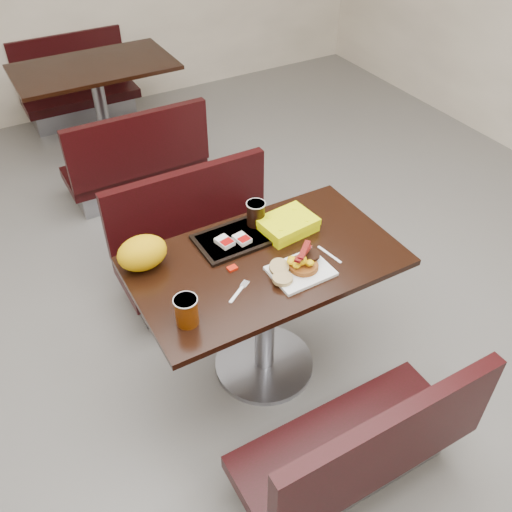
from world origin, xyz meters
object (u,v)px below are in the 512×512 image
coffee_cup_near (187,311)px  knife (329,254)px  bench_far_s (132,151)px  bench_far_n (78,82)px  pancake_stack (304,265)px  tray (233,239)px  table_far (102,111)px  hashbrown_sleeve_right (242,239)px  paper_bag (142,253)px  platter (301,271)px  table_near (265,317)px  hashbrown_sleeve_left (225,242)px  fork (236,295)px  clamshell (287,225)px  bench_near_n (204,241)px  coffee_cup_far (256,214)px  bench_near_s (351,428)px

coffee_cup_near → knife: (0.73, 0.06, -0.06)m
bench_far_s → bench_far_n: same height
pancake_stack → tray: 0.37m
table_far → hashbrown_sleeve_right: size_ratio=15.08×
knife → paper_bag: bearing=-123.1°
bench_far_s → pancake_stack: bearing=-87.1°
coffee_cup_near → knife: bearing=4.9°
platter → paper_bag: (-0.58, 0.37, 0.07)m
platter → coffee_cup_near: size_ratio=2.06×
table_far → platter: size_ratio=4.63×
bench_far_s → table_near: bearing=-90.0°
table_near → hashbrown_sleeve_left: size_ratio=14.50×
fork → hashbrown_sleeve_right: 0.34m
pancake_stack → fork: pancake_stack is taller
bench_far_s → hashbrown_sleeve_right: hashbrown_sleeve_right is taller
bench_far_n → bench_far_s: bearing=-90.0°
platter → fork: size_ratio=1.76×
table_near → bench_far_n: table_near is taller
hashbrown_sleeve_left → hashbrown_sleeve_right: (0.08, -0.02, -0.00)m
pancake_stack → knife: size_ratio=0.90×
coffee_cup_near → clamshell: bearing=25.2°
bench_near_n → bench_far_s: same height
bench_far_s → fork: (-0.22, -2.04, 0.39)m
hashbrown_sleeve_right → paper_bag: paper_bag is taller
hashbrown_sleeve_left → paper_bag: size_ratio=0.37×
fork → coffee_cup_far: (0.30, 0.37, 0.07)m
fork → bench_far_n: bearing=53.1°
hashbrown_sleeve_left → paper_bag: paper_bag is taller
bench_near_s → hashbrown_sleeve_left: (-0.12, 0.87, 0.42)m
bench_near_s → platter: bearing=81.1°
platter → knife: 0.18m
bench_near_s → coffee_cup_far: size_ratio=8.46×
tray → paper_bag: bearing=174.6°
platter → clamshell: size_ratio=1.02×
table_near → coffee_cup_far: 0.51m
fork → coffee_cup_far: coffee_cup_far is taller
table_near → coffee_cup_far: bearing=70.8°
bench_far_s → hashbrown_sleeve_left: bearing=-93.9°
bench_far_s → platter: 2.09m
bench_near_n → coffee_cup_near: coffee_cup_near is taller
fork → bench_far_s: bearing=50.5°
bench_near_s → bench_far_s: (0.00, 2.60, 0.00)m
bench_near_s → coffee_cup_near: coffee_cup_near is taller
bench_near_s → knife: (0.26, 0.58, 0.39)m
bench_near_s → coffee_cup_near: 0.83m
bench_near_s → hashbrown_sleeve_right: 0.95m
clamshell → tray: bearing=161.4°
fork → coffee_cup_far: 0.48m
bench_far_n → pancake_stack: (0.10, -3.45, 0.42)m
pancake_stack → hashbrown_sleeve_right: (-0.14, 0.29, -0.00)m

